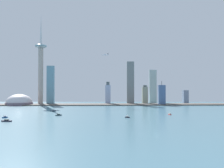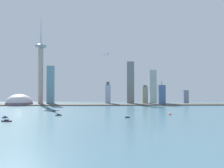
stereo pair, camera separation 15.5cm
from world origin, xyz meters
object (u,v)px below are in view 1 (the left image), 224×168
at_px(observation_tower, 41,64).
at_px(skyscraper_5, 130,83).
at_px(stadium_dome, 19,103).
at_px(skyscraper_4, 185,97).
at_px(skyscraper_1, 108,94).
at_px(airplane, 105,55).
at_px(boat_4, 58,115).
at_px(skyscraper_0, 162,95).
at_px(boat_3, 170,114).
at_px(skyscraper_6, 153,86).
at_px(boat_2, 7,121).
at_px(boat_6, 127,117).
at_px(skyscraper_2, 145,95).
at_px(boat_5, 53,111).
at_px(skyscraper_3, 51,85).
at_px(boat_0, 5,117).

distance_m(observation_tower, skyscraper_5, 325.84).
height_order(stadium_dome, skyscraper_4, skyscraper_4).
distance_m(skyscraper_1, airplane, 142.07).
relative_size(skyscraper_4, boat_4, 3.97).
relative_size(skyscraper_0, boat_3, 7.76).
bearing_deg(skyscraper_6, boat_2, -125.37).
bearing_deg(stadium_dome, skyscraper_4, 8.65).
distance_m(observation_tower, skyscraper_0, 435.05).
bearing_deg(boat_4, boat_6, 125.63).
relative_size(skyscraper_2, skyscraper_5, 0.44).
distance_m(skyscraper_1, boat_2, 481.76).
relative_size(stadium_dome, airplane, 3.72).
relative_size(observation_tower, boat_2, 18.70).
xyz_separation_m(skyscraper_5, boat_3, (45.96, -347.90, -75.61)).
distance_m(boat_6, airplane, 404.44).
relative_size(stadium_dome, skyscraper_0, 1.10).
bearing_deg(boat_6, boat_5, -9.25).
distance_m(skyscraper_0, skyscraper_1, 191.61).
relative_size(observation_tower, skyscraper_2, 4.68).
xyz_separation_m(boat_2, boat_4, (70.74, 87.04, -0.11)).
bearing_deg(skyscraper_3, boat_4, -74.63).
xyz_separation_m(skyscraper_3, boat_6, (235.39, -387.36, -67.09)).
bearing_deg(skyscraper_1, boat_4, -106.78).
bearing_deg(boat_5, boat_4, 90.64).
relative_size(skyscraper_3, skyscraper_5, 0.89).
relative_size(stadium_dome, boat_4, 7.14).
distance_m(observation_tower, boat_2, 454.01).
bearing_deg(skyscraper_4, skyscraper_6, 178.92).
height_order(skyscraper_3, boat_6, skyscraper_3).
bearing_deg(skyscraper_0, boat_6, -113.95).
bearing_deg(skyscraper_2, skyscraper_0, -50.85).
bearing_deg(boat_5, stadium_dome, -71.97).
height_order(skyscraper_2, boat_3, skyscraper_2).
height_order(skyscraper_4, boat_6, skyscraper_4).
bearing_deg(boat_0, boat_6, 128.51).
height_order(observation_tower, skyscraper_2, observation_tower).
height_order(skyscraper_0, boat_2, skyscraper_0).
distance_m(skyscraper_6, airplane, 231.72).
bearing_deg(skyscraper_4, skyscraper_3, -173.16).
distance_m(skyscraper_0, skyscraper_6, 115.70).
height_order(skyscraper_2, boat_2, skyscraper_2).
xyz_separation_m(observation_tower, skyscraper_4, (538.49, 67.86, -117.52)).
relative_size(skyscraper_0, boat_0, 7.93).
bearing_deg(stadium_dome, boat_3, -35.68).
bearing_deg(skyscraper_3, skyscraper_6, 9.45).
bearing_deg(observation_tower, skyscraper_2, 2.62).
distance_m(stadium_dome, boat_0, 366.32).
xyz_separation_m(skyscraper_5, skyscraper_6, (92.80, 55.25, -12.81)).
relative_size(skyscraper_0, skyscraper_1, 1.01).
bearing_deg(skyscraper_3, boat_6, -58.71).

